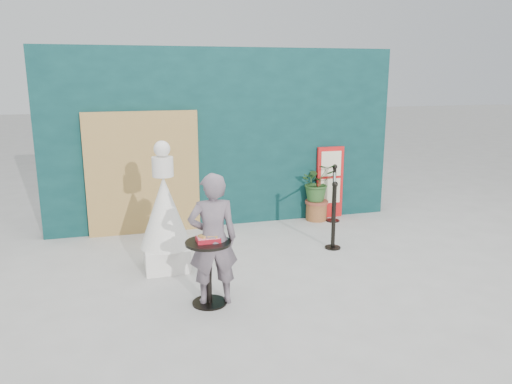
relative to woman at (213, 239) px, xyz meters
name	(u,v)px	position (x,y,z in m)	size (l,w,h in m)	color
ground	(284,296)	(0.83, -0.07, -0.76)	(60.00, 60.00, 0.00)	#ADAAA5
back_wall	(224,138)	(0.83, 3.08, 0.74)	(6.00, 0.30, 3.00)	#0A2D2E
bamboo_fence	(143,174)	(-0.57, 2.87, 0.24)	(1.80, 0.08, 2.00)	tan
woman	(213,239)	(0.00, 0.00, 0.00)	(0.56, 0.37, 1.53)	slate
menu_board	(330,182)	(2.73, 2.88, -0.11)	(0.50, 0.07, 1.30)	red
statue	(165,218)	(-0.41, 1.19, -0.05)	(0.68, 0.68, 1.74)	white
cafe_table	(209,263)	(-0.06, -0.01, -0.27)	(0.52, 0.52, 0.75)	black
food_basket	(208,238)	(-0.05, -0.01, 0.02)	(0.26, 0.19, 0.11)	#AE1220
planter	(317,187)	(2.43, 2.76, -0.16)	(0.61, 0.53, 1.04)	#975931
stanchion_barrier	(334,205)	(2.39, 1.96, -0.27)	(0.84, 1.54, 1.03)	black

